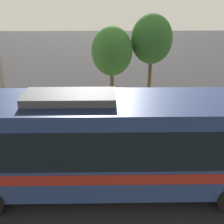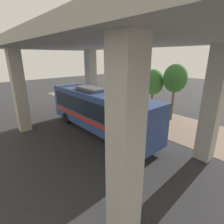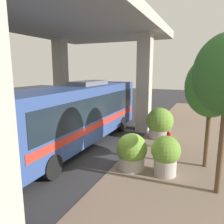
{
  "view_description": "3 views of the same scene",
  "coord_description": "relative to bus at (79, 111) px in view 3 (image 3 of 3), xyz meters",
  "views": [
    {
      "loc": [
        10.93,
        -1.38,
        6.41
      ],
      "look_at": [
        0.8,
        -1.21,
        2.04
      ],
      "focal_mm": 45.0,
      "sensor_mm": 36.0,
      "label": 1
    },
    {
      "loc": [
        11.04,
        9.38,
        6.04
      ],
      "look_at": [
        1.24,
        -1.79,
        1.27
      ],
      "focal_mm": 28.0,
      "sensor_mm": 36.0,
      "label": 2
    },
    {
      "loc": [
        -3.6,
        8.8,
        4.22
      ],
      "look_at": [
        1.28,
        -2.23,
        1.89
      ],
      "focal_mm": 35.0,
      "sensor_mm": 36.0,
      "label": 3
    }
  ],
  "objects": [
    {
      "name": "planter_middle",
      "position": [
        -3.72,
        1.8,
        -1.17
      ],
      "size": [
        1.31,
        1.31,
        1.58
      ],
      "color": "#ADA89E",
      "rests_on": "ground"
    },
    {
      "name": "bus",
      "position": [
        0.0,
        0.0,
        0.0
      ],
      "size": [
        2.6,
        11.12,
        3.58
      ],
      "color": "#334C8C",
      "rests_on": "ground"
    },
    {
      "name": "street_tree_near",
      "position": [
        -6.63,
        0.29,
        1.58
      ],
      "size": [
        2.14,
        2.14,
        4.82
      ],
      "color": "brown",
      "rests_on": "ground"
    },
    {
      "name": "ground_plane",
      "position": [
        -2.92,
        1.43,
        -1.94
      ],
      "size": [
        80.0,
        80.0,
        0.0
      ],
      "primitive_type": "plane",
      "color": "#2D2D30",
      "rests_on": "ground"
    },
    {
      "name": "planter_back",
      "position": [
        -5.14,
        1.77,
        -1.07
      ],
      "size": [
        1.18,
        1.18,
        1.64
      ],
      "color": "#ADA89E",
      "rests_on": "ground"
    },
    {
      "name": "sidewalk_strip",
      "position": [
        -5.92,
        1.43,
        -1.93
      ],
      "size": [
        6.0,
        40.0,
        0.02
      ],
      "color": "#7A6656",
      "rests_on": "ground"
    },
    {
      "name": "overpass",
      "position": [
        1.08,
        1.43,
        4.43
      ],
      "size": [
        9.4,
        19.95,
        7.26
      ],
      "color": "#ADA89E",
      "rests_on": "ground"
    },
    {
      "name": "planter_front",
      "position": [
        -3.9,
        -3.08,
        -1.0
      ],
      "size": [
        1.67,
        1.67,
        1.92
      ],
      "color": "#ADA89E",
      "rests_on": "ground"
    },
    {
      "name": "fire_hydrant",
      "position": [
        -4.74,
        -1.39,
        -1.45
      ],
      "size": [
        0.46,
        0.22,
        0.97
      ],
      "color": "#B21919",
      "rests_on": "ground"
    }
  ]
}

